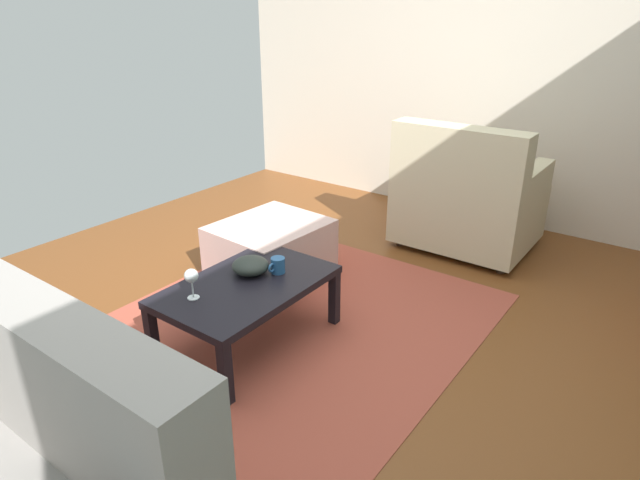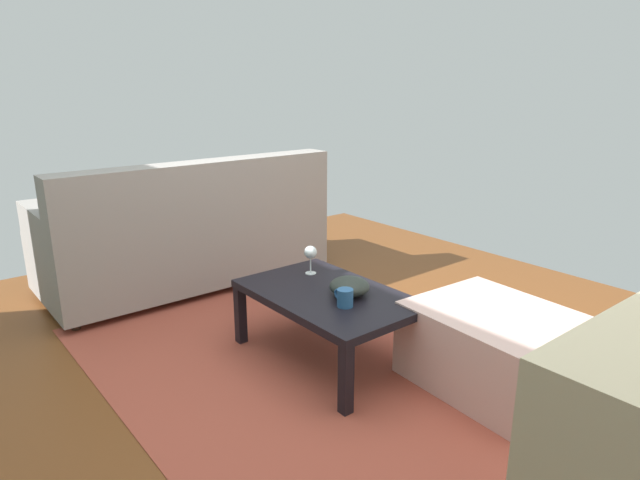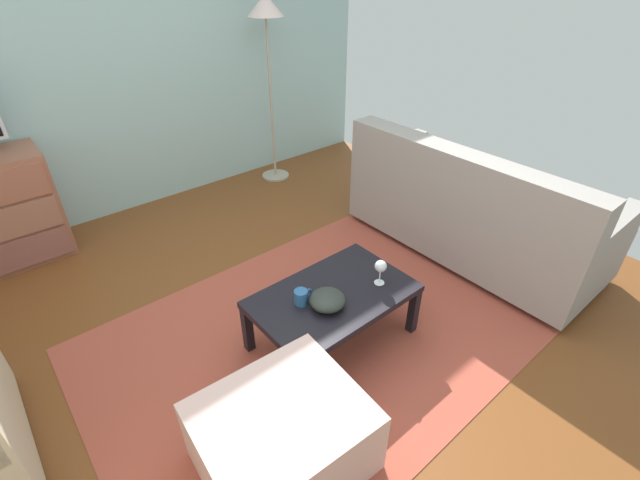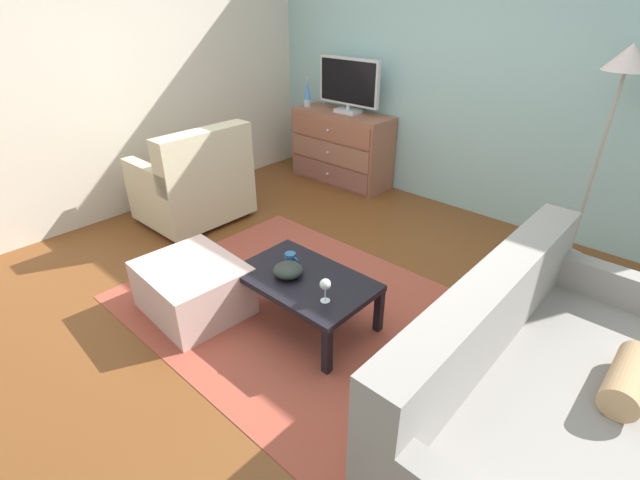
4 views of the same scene
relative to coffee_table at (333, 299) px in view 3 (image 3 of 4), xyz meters
name	(u,v)px [view 3 (image 3 of 4)]	position (x,y,z in m)	size (l,w,h in m)	color
ground_plane	(271,337)	(-0.27, 0.28, -0.34)	(5.25, 4.93, 0.05)	brown
wall_accent_rear	(98,53)	(-0.27, 2.50, 1.01)	(5.25, 0.12, 2.65)	#98BEBE
area_rug	(316,336)	(-0.07, 0.08, -0.31)	(2.60, 1.90, 0.01)	#A24735
coffee_table	(333,299)	(0.00, 0.00, 0.00)	(0.92, 0.58, 0.36)	black
wine_glass	(381,267)	(0.27, -0.10, 0.16)	(0.07, 0.07, 0.16)	silver
mug	(301,297)	(-0.18, 0.05, 0.09)	(0.11, 0.08, 0.08)	#28588E
bowl_decorative	(327,300)	(-0.09, -0.06, 0.09)	(0.20, 0.20, 0.09)	#282F2A
couch_large	(471,211)	(1.44, 0.06, 0.03)	(0.85, 1.89, 0.89)	#332319
ottoman	(283,437)	(-0.68, -0.43, -0.13)	(0.70, 0.60, 0.37)	beige
standing_lamp	(266,25)	(1.08, 2.14, 1.14)	(0.32, 0.32, 1.70)	#A59E8C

